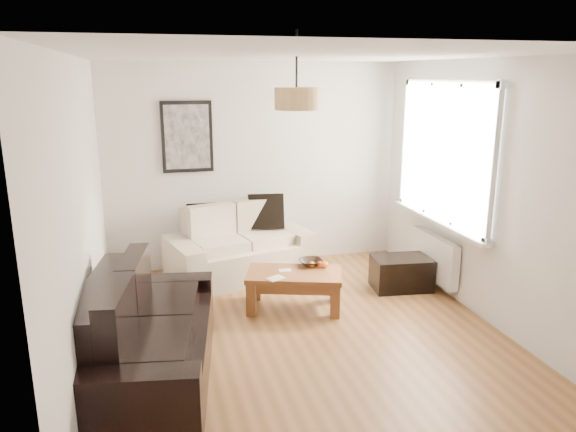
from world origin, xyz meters
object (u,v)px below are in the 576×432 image
object	(u,v)px
sofa_leather	(149,330)
coffee_table	(294,290)
ottoman	(401,273)
loveseat_cream	(240,243)

from	to	relation	value
sofa_leather	coffee_table	distance (m)	1.85
sofa_leather	ottoman	world-z (taller)	sofa_leather
sofa_leather	ottoman	xyz separation A→B (m)	(2.88, 1.24, -0.23)
sofa_leather	coffee_table	bearing A→B (deg)	-46.32
loveseat_cream	ottoman	world-z (taller)	loveseat_cream
loveseat_cream	ottoman	bearing A→B (deg)	-41.56
loveseat_cream	coffee_table	size ratio (longest dim) A/B	1.70
sofa_leather	ottoman	bearing A→B (deg)	-57.18
sofa_leather	ottoman	distance (m)	3.15
coffee_table	loveseat_cream	bearing A→B (deg)	109.32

